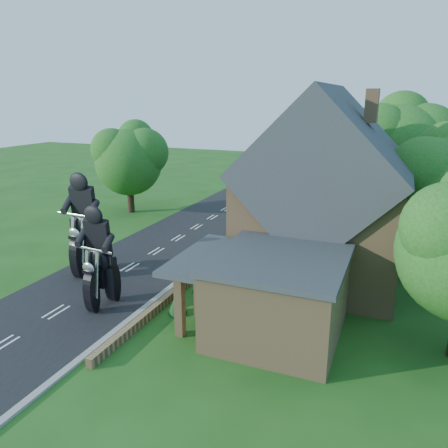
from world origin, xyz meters
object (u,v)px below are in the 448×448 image
at_px(annex, 276,293).
at_px(motorcycle_lead, 103,292).
at_px(garden_wall, 211,263).
at_px(house, 324,200).
at_px(motorcycle_follow, 89,259).

relative_size(annex, motorcycle_lead, 4.39).
relative_size(garden_wall, house, 2.15).
height_order(annex, motorcycle_lead, annex).
bearing_deg(annex, motorcycle_follow, 169.06).
bearing_deg(motorcycle_follow, annex, 172.84).
bearing_deg(garden_wall, motorcycle_follow, -148.88).
bearing_deg(motorcycle_lead, annex, -168.34).
bearing_deg(house, motorcycle_lead, -138.86).
xyz_separation_m(garden_wall, annex, (5.57, -5.80, 1.57)).
distance_m(annex, motorcycle_follow, 11.74).
bearing_deg(motorcycle_follow, motorcycle_lead, 140.67).
xyz_separation_m(house, motorcycle_lead, (-8.80, -7.69, -3.60)).
distance_m(annex, motorcycle_lead, 8.29).
bearing_deg(garden_wall, house, 9.17).
distance_m(house, annex, 7.30).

